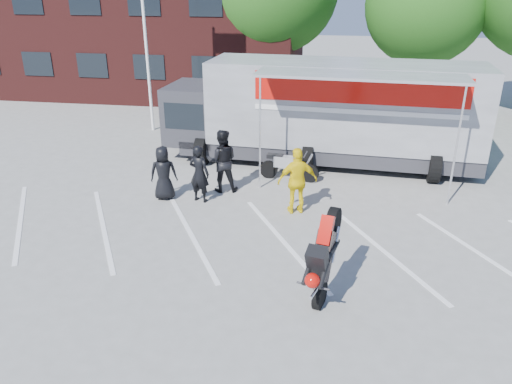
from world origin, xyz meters
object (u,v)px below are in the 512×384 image
(spectator_leather_a, at_px, (164,173))
(spectator_leather_b, at_px, (199,174))
(transporter_truck, at_px, (326,163))
(flagpole, at_px, (149,6))
(spectator_leather_c, at_px, (222,161))
(spectator_hivis, at_px, (297,181))
(stunt_bike_rider, at_px, (328,289))
(tree_mid, at_px, (426,5))
(parked_motorcycle, at_px, (289,180))

(spectator_leather_a, xyz_separation_m, spectator_leather_b, (1.08, 0.01, 0.05))
(transporter_truck, distance_m, spectator_leather_b, 5.35)
(flagpole, distance_m, spectator_leather_a, 8.56)
(spectator_leather_c, height_order, spectator_hivis, spectator_leather_c)
(stunt_bike_rider, relative_size, spectator_leather_a, 1.28)
(tree_mid, bearing_deg, stunt_bike_rider, -102.86)
(stunt_bike_rider, height_order, spectator_leather_a, spectator_leather_a)
(parked_motorcycle, distance_m, spectator_hivis, 2.61)
(parked_motorcycle, relative_size, spectator_leather_c, 1.02)
(spectator_leather_a, xyz_separation_m, spectator_hivis, (3.95, -0.31, 0.13))
(transporter_truck, height_order, spectator_hivis, spectator_hivis)
(parked_motorcycle, height_order, spectator_leather_b, spectator_leather_b)
(flagpole, height_order, parked_motorcycle, flagpole)
(stunt_bike_rider, height_order, spectator_leather_b, spectator_leather_b)
(spectator_hivis, bearing_deg, tree_mid, -129.25)
(parked_motorcycle, xyz_separation_m, spectator_leather_c, (-1.93, -1.20, 0.97))
(spectator_leather_a, bearing_deg, stunt_bike_rider, 126.46)
(flagpole, bearing_deg, spectator_leather_a, -68.98)
(tree_mid, bearing_deg, spectator_leather_c, -122.40)
(spectator_leather_b, relative_size, spectator_leather_c, 0.88)
(stunt_bike_rider, distance_m, spectator_leather_c, 5.99)
(flagpole, relative_size, parked_motorcycle, 4.04)
(stunt_bike_rider, bearing_deg, transporter_truck, 106.55)
(tree_mid, xyz_separation_m, spectator_leather_b, (-7.50, -11.93, -4.09))
(spectator_leather_a, relative_size, spectator_hivis, 0.86)
(flagpole, bearing_deg, spectator_leather_b, -61.61)
(parked_motorcycle, bearing_deg, transporter_truck, -25.31)
(flagpole, distance_m, spectator_leather_b, 8.93)
(transporter_truck, distance_m, spectator_hivis, 4.38)
(transporter_truck, relative_size, parked_motorcycle, 5.61)
(parked_motorcycle, height_order, spectator_leather_c, spectator_leather_c)
(flagpole, bearing_deg, spectator_hivis, -47.60)
(parked_motorcycle, bearing_deg, tree_mid, -21.08)
(flagpole, bearing_deg, spectator_leather_c, -55.11)
(tree_mid, relative_size, transporter_truck, 0.69)
(transporter_truck, bearing_deg, spectator_leather_b, -128.69)
(stunt_bike_rider, relative_size, spectator_hivis, 1.10)
(transporter_truck, height_order, spectator_leather_b, transporter_truck)
(tree_mid, distance_m, spectator_hivis, 13.69)
(tree_mid, height_order, spectator_leather_c, tree_mid)
(stunt_bike_rider, bearing_deg, flagpole, 139.10)
(transporter_truck, height_order, spectator_leather_a, transporter_truck)
(tree_mid, xyz_separation_m, transporter_truck, (-3.96, -8.02, -4.94))
(tree_mid, xyz_separation_m, spectator_hivis, (-4.63, -12.25, -4.00))
(spectator_leather_a, bearing_deg, transporter_truck, -154.50)
(transporter_truck, xyz_separation_m, spectator_leather_c, (-3.06, -3.04, 0.97))
(tree_mid, relative_size, spectator_leather_c, 3.96)
(flagpole, relative_size, spectator_hivis, 4.24)
(spectator_leather_b, xyz_separation_m, spectator_hivis, (2.87, -0.31, 0.09))
(transporter_truck, relative_size, spectator_hivis, 5.89)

